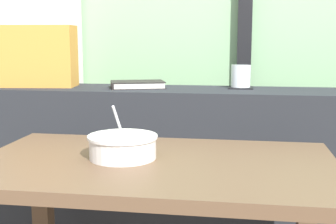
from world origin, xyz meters
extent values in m
cube|color=#23262B|center=(0.00, 0.55, 0.41)|extent=(2.80, 0.30, 0.82)
cube|color=brown|center=(-0.01, -0.06, 0.66)|extent=(1.03, 0.61, 0.03)
cube|color=black|center=(0.23, 0.61, 0.82)|extent=(0.10, 0.10, 0.00)
cylinder|color=white|center=(0.23, 0.61, 0.87)|extent=(0.08, 0.08, 0.09)
cylinder|color=orange|center=(0.23, 0.61, 0.86)|extent=(0.07, 0.07, 0.06)
cube|color=black|center=(-0.20, 0.56, 0.82)|extent=(0.25, 0.20, 0.00)
cube|color=silver|center=(-0.20, 0.56, 0.84)|extent=(0.24, 0.19, 0.02)
cube|color=black|center=(-0.20, 0.56, 0.85)|extent=(0.25, 0.20, 0.00)
cube|color=black|center=(-0.30, 0.53, 0.84)|extent=(0.05, 0.14, 0.03)
cube|color=#D18938|center=(-0.64, 0.55, 0.95)|extent=(0.33, 0.18, 0.26)
cylinder|color=silver|center=(-0.11, -0.04, 0.72)|extent=(0.19, 0.19, 0.07)
cylinder|color=silver|center=(-0.11, -0.04, 0.75)|extent=(0.20, 0.20, 0.01)
cylinder|color=#9E5B33|center=(-0.11, -0.04, 0.71)|extent=(0.17, 0.17, 0.04)
cylinder|color=silver|center=(-0.12, -0.01, 0.77)|extent=(0.02, 0.10, 0.15)
ellipsoid|color=silver|center=(-0.12, 0.01, 0.72)|extent=(0.03, 0.05, 0.01)
camera|label=1|loc=(0.22, -1.29, 1.03)|focal=48.37mm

